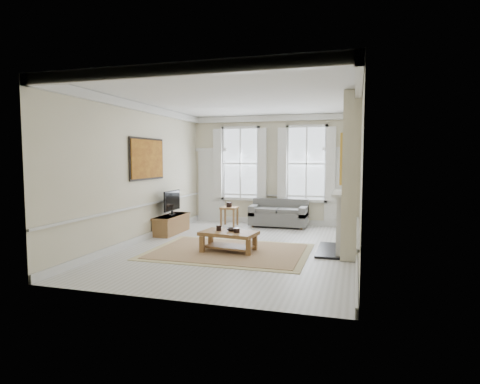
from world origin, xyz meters
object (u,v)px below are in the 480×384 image
(side_table, at_px, (229,211))
(tv_stand, at_px, (172,224))
(sofa, at_px, (279,215))
(coffee_table, at_px, (229,235))

(side_table, height_order, tv_stand, side_table)
(tv_stand, bearing_deg, side_table, 53.88)
(sofa, distance_m, tv_stand, 3.27)
(sofa, relative_size, side_table, 2.91)
(sofa, height_order, coffee_table, sofa)
(coffee_table, xyz_separation_m, tv_stand, (-2.19, 1.66, -0.12))
(sofa, bearing_deg, coffee_table, -97.06)
(side_table, xyz_separation_m, coffee_table, (1.03, -3.25, -0.10))
(side_table, bearing_deg, tv_stand, -126.12)
(side_table, height_order, coffee_table, side_table)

